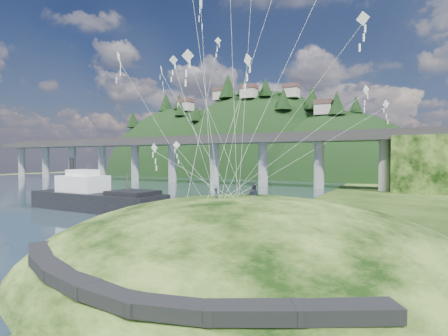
% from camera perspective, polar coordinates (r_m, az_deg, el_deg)
% --- Properties ---
extents(ground, '(320.00, 320.00, 0.00)m').
position_cam_1_polar(ground, '(29.81, -12.56, -13.77)').
color(ground, black).
rests_on(ground, ground).
extents(grass_hill, '(36.00, 32.00, 13.00)m').
position_cam_1_polar(grass_hill, '(27.86, 3.75, -18.08)').
color(grass_hill, black).
rests_on(grass_hill, ground).
extents(footpath, '(22.29, 5.84, 0.83)m').
position_cam_1_polar(footpath, '(17.49, -14.29, -17.81)').
color(footpath, black).
rests_on(footpath, ground).
extents(bridge, '(160.00, 11.00, 15.00)m').
position_cam_1_polar(bridge, '(102.51, 1.20, 2.62)').
color(bridge, '#2D2B2B').
rests_on(bridge, ground).
extents(far_ridge, '(153.00, 70.00, 94.50)m').
position_cam_1_polar(far_ridge, '(157.76, 3.90, -3.98)').
color(far_ridge, black).
rests_on(far_ridge, ground).
extents(work_barge, '(23.01, 6.89, 7.99)m').
position_cam_1_polar(work_barge, '(56.56, -20.29, -4.47)').
color(work_barge, black).
rests_on(work_barge, ground).
extents(wooden_dock, '(14.47, 5.90, 1.03)m').
position_cam_1_polar(wooden_dock, '(34.26, -12.23, -10.96)').
color(wooden_dock, '#3B2418').
rests_on(wooden_dock, ground).
extents(kite_flyers, '(2.74, 3.17, 1.92)m').
position_cam_1_polar(kite_flyers, '(27.33, 3.73, -2.62)').
color(kite_flyers, '#282B35').
rests_on(kite_flyers, ground).
extents(kite_swarm, '(18.42, 14.65, 19.68)m').
position_cam_1_polar(kite_swarm, '(28.92, 2.13, 21.39)').
color(kite_swarm, silver).
rests_on(kite_swarm, ground).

